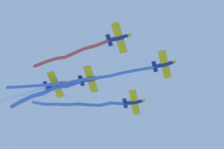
# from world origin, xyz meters

# --- Properties ---
(airplane_lead) EXTENTS (6.49, 6.17, 1.84)m
(airplane_lead) POSITION_xyz_m (4.36, 6.06, 70.58)
(airplane_lead) COLOR navy
(smoke_trail_lead) EXTENTS (19.22, 27.95, 2.20)m
(smoke_trail_lead) POSITION_xyz_m (-7.11, -9.21, 69.85)
(smoke_trail_lead) COLOR #4C75DB
(airplane_left_wing) EXTENTS (6.83, 5.90, 1.84)m
(airplane_left_wing) POSITION_xyz_m (-7.48, 4.86, 70.18)
(airplane_left_wing) COLOR navy
(smoke_trail_left_wing) EXTENTS (12.20, 19.77, 3.82)m
(smoke_trail_left_wing) POSITION_xyz_m (-14.85, -6.65, 71.35)
(smoke_trail_left_wing) COLOR #4C75DB
(airplane_right_wing) EXTENTS (6.50, 6.16, 1.84)m
(airplane_right_wing) POSITION_xyz_m (5.57, -5.77, 70.88)
(airplane_right_wing) COLOR navy
(smoke_trail_right_wing) EXTENTS (13.60, 12.47, 1.45)m
(smoke_trail_right_wing) POSITION_xyz_m (-2.67, -13.56, 70.88)
(smoke_trail_right_wing) COLOR #DB4C4C
(airplane_slot) EXTENTS (6.70, 5.97, 1.84)m
(airplane_slot) POSITION_xyz_m (-6.27, -6.97, 70.38)
(airplane_slot) COLOR navy
(smoke_trail_slot) EXTENTS (14.01, 12.53, 1.78)m
(smoke_trail_slot) POSITION_xyz_m (-14.24, -15.07, 69.93)
(smoke_trail_slot) COLOR #4C75DB
(airplane_trail) EXTENTS (6.52, 6.13, 1.84)m
(airplane_trail) POSITION_xyz_m (-11.58, -13.50, 70.98)
(airplane_trail) COLOR navy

